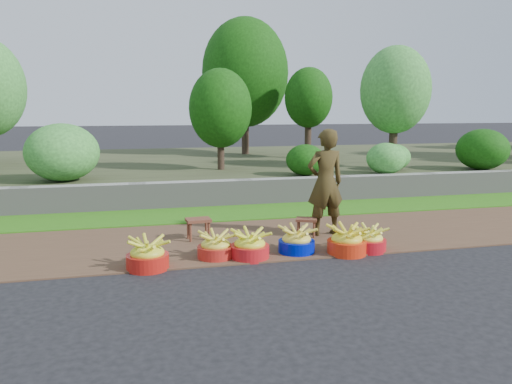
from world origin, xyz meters
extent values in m
plane|color=black|center=(0.00, 0.00, 0.00)|extent=(120.00, 120.00, 0.00)
cube|color=brown|center=(0.00, 1.25, 0.01)|extent=(80.00, 2.50, 0.02)
cube|color=#307415|center=(0.00, 3.25, 0.02)|extent=(80.00, 1.50, 0.04)
cube|color=gray|center=(0.00, 4.10, 0.28)|extent=(80.00, 0.35, 0.55)
cube|color=#3C4227|center=(0.00, 9.00, 0.25)|extent=(80.00, 10.00, 0.50)
cylinder|color=#31231A|center=(4.37, 5.69, 1.24)|extent=(0.21, 0.21, 1.49)
ellipsoid|color=green|center=(4.37, 5.69, 2.53)|extent=(1.80, 1.80, 2.25)
cylinder|color=#31231A|center=(3.12, 8.79, 1.22)|extent=(0.21, 0.21, 1.44)
ellipsoid|color=#13480C|center=(3.12, 8.79, 2.40)|extent=(1.50, 1.50, 1.88)
cylinder|color=#31231A|center=(-0.09, 6.44, 1.04)|extent=(0.18, 0.18, 1.08)
ellipsoid|color=#13480C|center=(-0.09, 6.44, 2.06)|extent=(1.60, 1.60, 2.00)
cylinder|color=#31231A|center=(1.53, 10.75, 1.44)|extent=(0.25, 0.25, 1.88)
ellipsoid|color=#13480C|center=(1.53, 10.75, 3.26)|extent=(2.94, 2.94, 3.67)
ellipsoid|color=green|center=(3.58, 4.58, 0.87)|extent=(0.94, 0.94, 0.75)
ellipsoid|color=#13480C|center=(1.63, 4.82, 0.86)|extent=(0.91, 0.91, 0.73)
ellipsoid|color=green|center=(4.19, 5.29, 0.83)|extent=(0.83, 0.83, 0.66)
ellipsoid|color=green|center=(-3.75, 5.18, 1.12)|extent=(1.55, 1.55, 1.24)
ellipsoid|color=#13480C|center=(6.41, 4.80, 1.02)|extent=(1.30, 1.30, 1.04)
cylinder|color=#B01811|center=(-2.15, 0.14, 0.10)|extent=(0.54, 0.54, 0.20)
ellipsoid|color=yellow|center=(-2.15, 0.14, 0.25)|extent=(0.48, 0.48, 0.31)
cylinder|color=#AF2019|center=(-1.23, 0.37, 0.09)|extent=(0.50, 0.50, 0.18)
ellipsoid|color=yellow|center=(-1.23, 0.37, 0.23)|extent=(0.44, 0.44, 0.29)
cylinder|color=red|center=(-0.77, 0.26, 0.10)|extent=(0.53, 0.53, 0.19)
ellipsoid|color=yellow|center=(-0.77, 0.26, 0.25)|extent=(0.47, 0.47, 0.31)
cylinder|color=#000FAC|center=(-0.07, 0.36, 0.09)|extent=(0.52, 0.52, 0.19)
ellipsoid|color=yellow|center=(-0.07, 0.36, 0.24)|extent=(0.46, 0.46, 0.30)
cylinder|color=red|center=(0.61, 0.15, 0.10)|extent=(0.55, 0.55, 0.20)
ellipsoid|color=yellow|center=(0.61, 0.15, 0.25)|extent=(0.49, 0.49, 0.32)
cylinder|color=#B6111B|center=(0.99, 0.21, 0.09)|extent=(0.49, 0.49, 0.18)
ellipsoid|color=#F7E742|center=(0.99, 0.21, 0.23)|extent=(0.43, 0.43, 0.28)
cube|color=brown|center=(-1.33, 1.39, 0.33)|extent=(0.40, 0.32, 0.04)
cylinder|color=brown|center=(-1.47, 1.28, 0.16)|extent=(0.04, 0.04, 0.29)
cylinder|color=brown|center=(-1.18, 1.30, 0.16)|extent=(0.04, 0.04, 0.29)
cylinder|color=brown|center=(-1.48, 1.48, 0.16)|extent=(0.04, 0.04, 0.29)
cylinder|color=brown|center=(-1.20, 1.50, 0.16)|extent=(0.04, 0.04, 0.29)
cube|color=brown|center=(0.37, 1.18, 0.29)|extent=(0.40, 0.36, 0.04)
cylinder|color=brown|center=(0.22, 1.15, 0.15)|extent=(0.04, 0.04, 0.25)
cylinder|color=brown|center=(0.46, 1.05, 0.15)|extent=(0.04, 0.04, 0.25)
cylinder|color=brown|center=(0.29, 1.31, 0.15)|extent=(0.04, 0.04, 0.25)
cylinder|color=brown|center=(0.53, 1.21, 0.15)|extent=(0.04, 0.04, 0.25)
imported|color=black|center=(0.70, 1.21, 0.88)|extent=(0.65, 0.45, 1.71)
camera|label=1|loc=(-2.28, -6.19, 2.03)|focal=35.00mm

